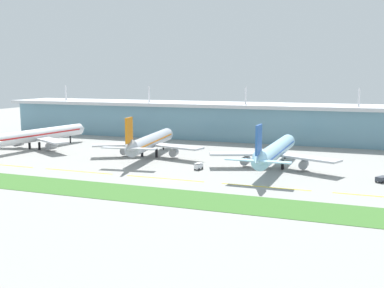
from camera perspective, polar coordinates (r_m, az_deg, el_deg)
The scene contains 13 objects.
ground_plane at distance 151.74m, azimuth -2.73°, elevation -4.56°, with size 600.00×600.00×0.00m, color gray.
terminal_building at distance 250.88m, azimuth 6.90°, elevation 2.81°, with size 288.00×34.00×28.44m.
airliner_nearest at distance 228.69m, azimuth -18.68°, elevation 1.02°, with size 48.35×66.28×18.90m.
airliner_near_middle at distance 196.47m, azimuth -5.19°, elevation 0.29°, with size 48.38×59.40×18.90m.
airliner_far_middle at distance 173.83m, azimuth 10.22°, elevation -0.86°, with size 48.79×63.55×18.90m.
taxiway_stripe_west at distance 192.31m, azimuth -22.31°, elevation -2.42°, with size 28.00×0.70×0.04m, color yellow.
taxiway_stripe_mid_west at distance 171.31m, azimuth -13.89°, elevation -3.30°, with size 28.00×0.70×0.04m, color yellow.
taxiway_stripe_centre at distance 154.98m, azimuth -3.42°, elevation -4.28°, with size 28.00×0.70×0.04m, color yellow.
taxiway_stripe_mid_east at distance 144.93m, azimuth 9.03°, elevation -5.27°, with size 28.00×0.70×0.04m, color yellow.
taxiway_stripe_east at distance 142.49m, azimuth 22.63°, elevation -6.05°, with size 28.00×0.70×0.04m, color yellow.
grass_verge at distance 134.87m, azimuth -5.94°, elevation -6.22°, with size 300.00×18.00×0.10m, color #3D702D.
pushback_tug at distance 161.52m, azimuth 22.44°, elevation -4.00°, with size 4.44×4.99×1.85m.
baggage_cart at distance 169.15m, azimuth 0.82°, elevation -2.77°, with size 2.63×3.89×2.48m.
Camera 1 is at (58.33, -135.93, 33.88)m, focal length 43.16 mm.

